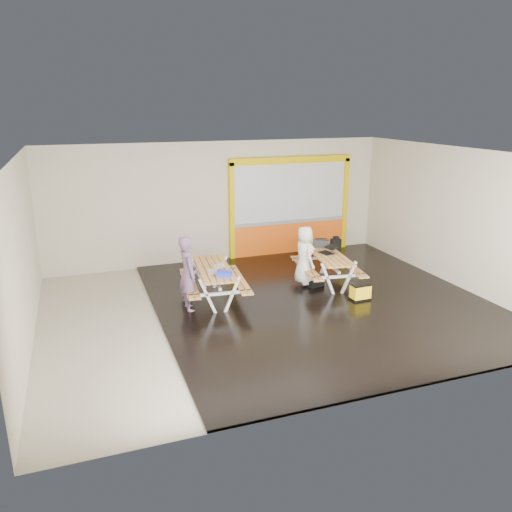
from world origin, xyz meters
name	(u,v)px	position (x,y,z in m)	size (l,w,h in m)	color
room	(270,234)	(0.00, 0.00, 1.75)	(10.02, 8.02, 3.52)	#BDB3A0
deck	(318,300)	(1.25, 0.00, 0.03)	(7.50, 7.98, 0.05)	black
kiosk	(290,208)	(2.20, 3.93, 1.44)	(3.88, 0.16, 3.00)	#FB6113
picnic_table_left	(214,276)	(-1.06, 0.85, 0.64)	(1.64, 2.25, 0.84)	#DA9A52
picnic_table_right	(328,261)	(1.98, 0.98, 0.63)	(1.67, 2.24, 0.83)	#DA9A52
person_left	(188,274)	(-1.75, 0.50, 0.88)	(0.63, 0.42, 1.74)	slate
person_right	(304,255)	(1.33, 1.00, 0.86)	(0.72, 0.47, 1.47)	white
laptop_left	(215,269)	(-1.11, 0.56, 0.89)	(0.43, 0.40, 0.16)	silver
laptop_right	(328,251)	(2.03, 1.07, 0.88)	(0.48, 0.44, 0.18)	black
blue_pouch	(224,274)	(-1.00, 0.19, 0.89)	(0.33, 0.23, 0.10)	#2334F1
toolbox	(321,243)	(2.12, 1.66, 0.92)	(0.46, 0.34, 0.24)	black
backpack	(336,245)	(2.71, 1.91, 0.76)	(0.31, 0.23, 0.46)	black
dark_case	(314,283)	(1.58, 0.89, 0.13)	(0.41, 0.31, 0.16)	black
fluke_bag	(360,292)	(2.18, -0.33, 0.24)	(0.47, 0.32, 0.40)	black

